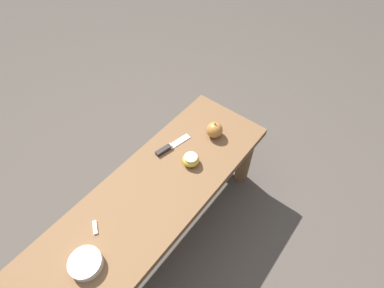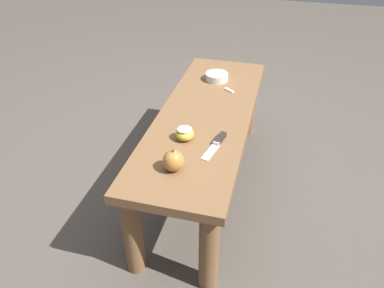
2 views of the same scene
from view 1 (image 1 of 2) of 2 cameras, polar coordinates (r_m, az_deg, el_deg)
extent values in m
plane|color=#4C443D|center=(1.71, -6.18, -16.59)|extent=(8.00, 8.00, 0.00)
cube|color=brown|center=(1.34, -7.72, -9.72)|extent=(1.27, 0.42, 0.04)
cylinder|color=brown|center=(1.82, 1.96, 1.95)|extent=(0.08, 0.08, 0.40)
cylinder|color=brown|center=(1.73, 9.98, -2.78)|extent=(0.08, 0.08, 0.40)
cube|color=silver|center=(1.47, -2.37, 0.54)|extent=(0.12, 0.06, 0.00)
cube|color=silver|center=(1.45, -4.16, -0.39)|extent=(0.02, 0.03, 0.02)
cube|color=#282321|center=(1.43, -5.47, -1.18)|extent=(0.08, 0.04, 0.02)
sphere|color=#B27233|center=(1.47, 4.32, 2.68)|extent=(0.08, 0.08, 0.08)
cylinder|color=#4C3319|center=(1.44, 4.42, 3.82)|extent=(0.01, 0.01, 0.01)
ellipsoid|color=gold|center=(1.37, -0.24, -3.04)|extent=(0.08, 0.08, 0.05)
cylinder|color=white|center=(1.35, -0.24, -2.46)|extent=(0.06, 0.06, 0.00)
cube|color=white|center=(1.29, -17.97, -14.88)|extent=(0.05, 0.06, 0.01)
cylinder|color=silver|center=(1.23, -19.59, -20.62)|extent=(0.12, 0.12, 0.04)
camera|label=2|loc=(2.08, 18.50, 42.29)|focal=35.00mm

